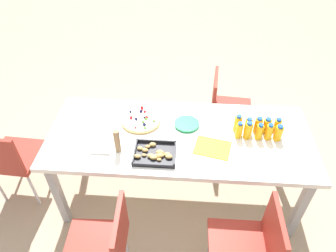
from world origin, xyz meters
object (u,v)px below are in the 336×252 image
chair_far_left (251,245)px  juice_bottle_8 (248,130)px  snack_tray (155,154)px  juice_bottle_4 (238,123)px  juice_bottle_2 (258,125)px  plate_stack (187,124)px  chair_end (10,157)px  juice_bottle_0 (277,126)px  juice_bottle_3 (248,125)px  juice_bottle_6 (269,132)px  chair_far_right (105,244)px  napkin_stack (102,147)px  juice_bottle_1 (267,126)px  juice_bottle_5 (278,133)px  chair_near_left (225,105)px  paper_folder (212,148)px  party_table (179,141)px  juice_bottle_9 (239,130)px  juice_bottle_7 (259,132)px  fruit_pizza (141,120)px  cardboard_tube (117,141)px

chair_far_left → juice_bottle_8: 0.81m
chair_far_left → snack_tray: size_ratio=2.74×
juice_bottle_4 → snack_tray: size_ratio=0.49×
juice_bottle_2 → plate_stack: size_ratio=0.70×
chair_end → juice_bottle_0: juice_bottle_0 is taller
juice_bottle_0 → juice_bottle_3: size_ratio=1.02×
chair_far_left → juice_bottle_6: size_ratio=5.81×
chair_far_right → napkin_stack: chair_far_right is taller
chair_end → juice_bottle_2: 2.04m
snack_tray → juice_bottle_1: bearing=-159.7°
juice_bottle_5 → chair_near_left: bearing=-66.8°
paper_folder → juice_bottle_2: bearing=-149.7°
chair_far_right → juice_bottle_5: bearing=-58.3°
juice_bottle_8 → snack_tray: bearing=19.0°
chair_far_right → juice_bottle_0: (-1.19, -0.88, 0.32)m
chair_near_left → juice_bottle_4: bearing=6.1°
chair_far_left → juice_bottle_5: size_ratio=6.16×
chair_far_right → juice_bottle_1: size_ratio=6.23×
paper_folder → juice_bottle_0: bearing=-157.3°
party_table → paper_folder: size_ratio=7.87×
juice_bottle_9 → plate_stack: size_ratio=0.71×
juice_bottle_2 → juice_bottle_4: juice_bottle_4 is taller
chair_near_left → juice_bottle_2: 0.75m
chair_far_left → juice_bottle_9: size_ratio=5.88×
juice_bottle_2 → juice_bottle_7: size_ratio=1.00×
chair_far_right → chair_near_left: bearing=-32.0°
juice_bottle_0 → juice_bottle_4: size_ratio=0.91×
plate_stack → juice_bottle_6: bearing=169.9°
chair_far_right → fruit_pizza: 0.98m
juice_bottle_1 → juice_bottle_8: juice_bottle_8 is taller
snack_tray → plate_stack: 0.41m
juice_bottle_2 → cardboard_tube: bearing=15.1°
juice_bottle_7 → plate_stack: bearing=-11.6°
chair_far_right → juice_bottle_3: 1.35m
juice_bottle_3 → chair_far_left: bearing=88.0°
juice_bottle_6 → juice_bottle_1: bearing=-87.6°
juice_bottle_3 → juice_bottle_2: bearing=-177.9°
snack_tray → chair_end: bearing=-5.9°
chair_far_right → juice_bottle_2: 1.40m
juice_bottle_7 → napkin_stack: juice_bottle_7 is taller
party_table → juice_bottle_4: 0.47m
juice_bottle_2 → juice_bottle_5: size_ratio=1.04×
fruit_pizza → juice_bottle_3: bearing=175.9°
juice_bottle_6 → snack_tray: (0.84, 0.23, -0.05)m
juice_bottle_0 → juice_bottle_4: (0.30, -0.00, 0.01)m
chair_far_left → juice_bottle_7: 0.81m
juice_bottle_5 → napkin_stack: bearing=8.0°
juice_bottle_2 → juice_bottle_6: size_ratio=0.98×
juice_bottle_9 → napkin_stack: juice_bottle_9 is taller
juice_bottle_2 → juice_bottle_1: bearing=-177.5°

